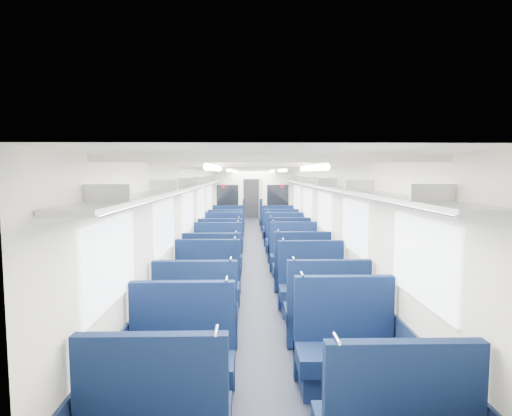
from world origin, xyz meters
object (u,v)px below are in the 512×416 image
(seat_21, at_px, (274,222))
(seat_13, at_px, (289,248))
(end_door, at_px, (251,197))
(seat_22, at_px, (232,218))
(seat_18, at_px, (228,229))
(seat_23, at_px, (272,218))
(seat_20, at_px, (231,221))
(seat_15, at_px, (285,242))
(seat_2, at_px, (181,363))
(seat_16, at_px, (226,235))
(seat_8, at_px, (212,273))
(seat_4, at_px, (197,318))
(seat_5, at_px, (326,317))
(bulkhead, at_px, (253,201))
(seat_3, at_px, (346,354))
(seat_7, at_px, (312,291))
(seat_19, at_px, (278,229))
(seat_10, at_px, (218,259))
(seat_11, at_px, (294,258))
(seat_17, at_px, (281,234))
(seat_14, at_px, (224,241))
(seat_6, at_px, (207,289))
(seat_12, at_px, (221,250))
(seat_9, at_px, (301,271))

(seat_21, bearing_deg, seat_13, -90.00)
(end_door, xyz_separation_m, seat_22, (-0.83, -3.54, -0.64))
(seat_18, relative_size, seat_23, 1.00)
(seat_20, bearing_deg, seat_18, -90.00)
(seat_18, bearing_deg, seat_15, -56.66)
(end_door, xyz_separation_m, seat_2, (-0.83, -16.17, -0.64))
(seat_16, bearing_deg, seat_20, 90.00)
(seat_8, bearing_deg, seat_20, 90.00)
(seat_4, height_order, seat_22, same)
(seat_5, bearing_deg, bulkhead, 95.29)
(seat_4, relative_size, seat_21, 1.00)
(seat_2, distance_m, seat_3, 1.67)
(seat_7, height_order, seat_19, same)
(end_door, xyz_separation_m, seat_10, (-0.83, -11.41, -0.64))
(end_door, height_order, seat_21, end_door)
(seat_11, distance_m, seat_22, 7.98)
(seat_16, bearing_deg, seat_23, 69.84)
(seat_17, xyz_separation_m, seat_22, (-1.66, 4.37, 0.00))
(seat_10, height_order, seat_16, same)
(seat_11, distance_m, seat_23, 7.78)
(seat_8, height_order, seat_15, same)
(seat_5, height_order, seat_17, same)
(bulkhead, height_order, seat_8, bulkhead)
(seat_5, distance_m, seat_14, 6.10)
(seat_4, distance_m, seat_16, 6.85)
(seat_15, xyz_separation_m, seat_21, (0.00, 4.46, 0.00))
(seat_3, relative_size, seat_7, 1.00)
(end_door, bearing_deg, seat_11, -85.82)
(seat_5, height_order, seat_21, same)
(seat_14, distance_m, seat_16, 0.97)
(seat_5, xyz_separation_m, seat_20, (-1.66, 10.22, 0.00))
(seat_6, relative_size, seat_18, 1.00)
(seat_4, xyz_separation_m, seat_16, (0.00, 6.85, 0.00))
(seat_3, bearing_deg, seat_5, 90.00)
(seat_4, height_order, seat_14, same)
(seat_12, xyz_separation_m, seat_19, (1.66, 3.57, 0.00))
(seat_9, xyz_separation_m, seat_15, (0.00, 3.28, 0.00))
(seat_12, xyz_separation_m, seat_20, (0.00, 5.69, 0.00))
(seat_6, distance_m, seat_13, 3.83)
(seat_19, bearing_deg, seat_7, -90.00)
(seat_3, height_order, seat_11, same)
(seat_4, distance_m, seat_12, 4.55)
(seat_9, bearing_deg, seat_5, -90.00)
(seat_4, distance_m, seat_10, 3.54)
(seat_9, relative_size, seat_13, 1.00)
(seat_22, bearing_deg, seat_5, -81.71)
(bulkhead, height_order, seat_7, bulkhead)
(seat_10, xyz_separation_m, seat_21, (1.66, 6.60, 0.00))
(seat_15, distance_m, seat_17, 1.36)
(seat_7, xyz_separation_m, seat_11, (0.00, 2.45, 0.00))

